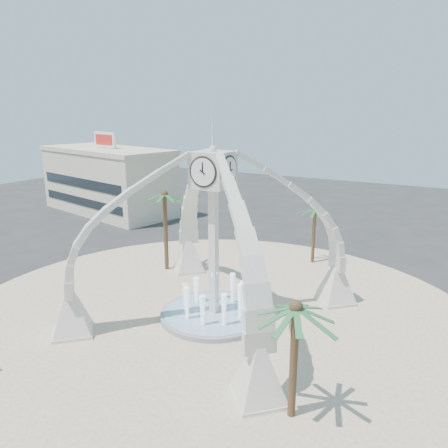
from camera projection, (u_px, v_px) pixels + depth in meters
The scene contains 8 objects.
ground at pixel (214, 317), 32.65m from camera, with size 140.00×140.00×0.00m, color #282828.
plaza at pixel (214, 317), 32.64m from camera, with size 40.00×40.00×0.06m, color beige.
clock_tower at pixel (213, 234), 31.00m from camera, with size 17.94×17.94×16.30m.
fountain at pixel (214, 313), 32.57m from camera, with size 8.00×8.00×3.62m.
building_nw at pixel (108, 180), 65.34m from camera, with size 23.75×13.73×11.90m.
palm_east at pixel (296, 309), 20.60m from camera, with size 5.48×5.48×6.79m.
palm_west at pixel (164, 195), 40.56m from camera, with size 4.79×4.79×8.26m.
palm_north at pixel (315, 210), 42.88m from camera, with size 3.90×3.90×6.24m.
Camera 1 is at (15.58, -25.43, 15.02)m, focal length 35.00 mm.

